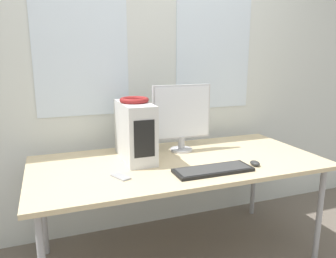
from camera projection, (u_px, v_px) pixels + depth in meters
wall_back at (151, 68)px, 2.66m from camera, size 8.00×0.07×2.70m
desk at (179, 167)px, 2.26m from camera, size 1.97×0.94×0.75m
pc_tower at (135, 131)px, 2.25m from camera, size 0.19×0.46×0.40m
headphones at (134, 100)px, 2.20m from camera, size 0.20×0.20×0.03m
monitor_main at (182, 116)px, 2.42m from camera, size 0.45×0.17×0.50m
keyboard at (213, 170)px, 2.04m from camera, size 0.50×0.18×0.02m
mouse at (255, 163)px, 2.14m from camera, size 0.05×0.08×0.03m
cell_phone at (121, 177)px, 1.94m from camera, size 0.11×0.14×0.01m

